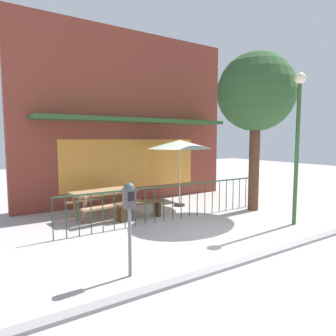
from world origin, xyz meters
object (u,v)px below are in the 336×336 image
Objects in this scene: parking_meter_near at (129,205)px; street_tree at (256,94)px; street_lamp at (298,127)px; picnic_table_left at (104,196)px; patio_umbrella at (180,145)px; patio_bench at (140,206)px.

street_tree reaches higher than parking_meter_near.
street_lamp is (-0.33, -1.67, -1.06)m from street_tree.
picnic_table_left is 5.43m from street_tree.
patio_umbrella reaches higher than picnic_table_left.
street_lamp is at bearing -101.28° from street_tree.
street_tree is (5.20, 2.05, 2.40)m from parking_meter_near.
street_tree is (3.47, -0.98, 3.23)m from patio_bench.
patio_bench is at bearing 139.75° from street_lamp.
patio_bench is (-1.85, -0.72, -1.68)m from patio_umbrella.
parking_meter_near is 0.40× the size of street_lamp.
street_lamp is (4.86, 0.38, 1.34)m from parking_meter_near.
patio_bench is at bearing -40.10° from picnic_table_left.
street_tree is at bearing 21.52° from parking_meter_near.
patio_bench is 4.84m from street_tree.
picnic_table_left is 0.51× the size of street_lamp.
patio_bench is 0.36× the size of street_lamp.
patio_umbrella reaches higher than parking_meter_near.
picnic_table_left is at bearing 139.90° from patio_bench.
parking_meter_near is 0.32× the size of street_tree.
picnic_table_left is at bearing 158.92° from street_tree.
picnic_table_left is 1.05m from patio_bench.
street_tree is at bearing -46.51° from patio_umbrella.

